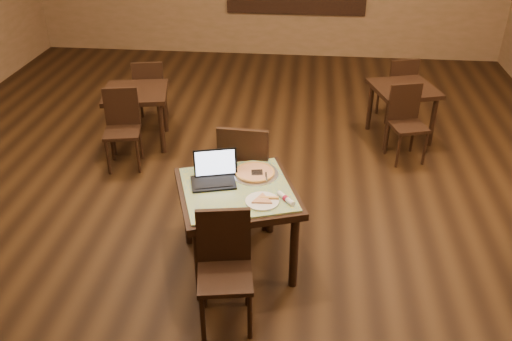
# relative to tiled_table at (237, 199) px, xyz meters

# --- Properties ---
(ground) EXTENTS (10.00, 10.00, 0.00)m
(ground) POSITION_rel_tiled_table_xyz_m (-0.25, 0.71, -0.66)
(ground) COLOR black
(ground) RESTS_ON ground
(tiled_table) EXTENTS (1.17, 1.17, 0.76)m
(tiled_table) POSITION_rel_tiled_table_xyz_m (0.00, 0.00, 0.00)
(tiled_table) COLOR black
(tiled_table) RESTS_ON ground
(chair_main_near) EXTENTS (0.46, 0.46, 0.91)m
(chair_main_near) POSITION_rel_tiled_table_xyz_m (-0.01, -0.62, -0.15)
(chair_main_near) COLOR black
(chair_main_near) RESTS_ON ground
(chair_main_far) EXTENTS (0.48, 0.48, 1.05)m
(chair_main_far) POSITION_rel_tiled_table_xyz_m (-0.01, 0.61, -0.07)
(chair_main_far) COLOR black
(chair_main_far) RESTS_ON ground
(laptop) EXTENTS (0.41, 0.37, 0.24)m
(laptop) POSITION_rel_tiled_table_xyz_m (-0.20, 0.11, 0.17)
(laptop) COLOR black
(laptop) RESTS_ON tiled_table
(plate) EXTENTS (0.26, 0.26, 0.01)m
(plate) POSITION_rel_tiled_table_xyz_m (0.22, -0.18, 0.11)
(plate) COLOR white
(plate) RESTS_ON tiled_table
(pizza_slice) EXTENTS (0.19, 0.19, 0.02)m
(pizza_slice) POSITION_rel_tiled_table_xyz_m (0.22, -0.18, 0.13)
(pizza_slice) COLOR beige
(pizza_slice) RESTS_ON plate
(pizza_pan) EXTENTS (0.40, 0.40, 0.01)m
(pizza_pan) POSITION_rel_tiled_table_xyz_m (0.12, 0.24, 0.11)
(pizza_pan) COLOR silver
(pizza_pan) RESTS_ON tiled_table
(pizza_whole) EXTENTS (0.33, 0.33, 0.02)m
(pizza_whole) POSITION_rel_tiled_table_xyz_m (0.12, 0.24, 0.12)
(pizza_whole) COLOR beige
(pizza_whole) RESTS_ON pizza_pan
(spatula) EXTENTS (0.12, 0.23, 0.01)m
(spatula) POSITION_rel_tiled_table_xyz_m (0.14, 0.22, 0.13)
(spatula) COLOR silver
(spatula) RESTS_ON pizza_whole
(napkin_roll) EXTENTS (0.15, 0.17, 0.04)m
(napkin_roll) POSITION_rel_tiled_table_xyz_m (0.40, -0.14, 0.12)
(napkin_roll) COLOR white
(napkin_roll) RESTS_ON tiled_table
(other_table_a) EXTENTS (0.89, 0.89, 0.67)m
(other_table_a) POSITION_rel_tiled_table_xyz_m (1.68, 2.62, -0.10)
(other_table_a) COLOR black
(other_table_a) RESTS_ON ground
(other_table_a_chair_near) EXTENTS (0.47, 0.47, 0.87)m
(other_table_a_chair_near) POSITION_rel_tiled_table_xyz_m (1.66, 2.11, -0.17)
(other_table_a_chair_near) COLOR black
(other_table_a_chair_near) RESTS_ON ground
(other_table_a_chair_far) EXTENTS (0.47, 0.47, 0.87)m
(other_table_a_chair_far) POSITION_rel_tiled_table_xyz_m (1.70, 3.13, -0.17)
(other_table_a_chair_far) COLOR black
(other_table_a_chair_far) RESTS_ON ground
(other_table_b) EXTENTS (0.85, 0.85, 0.68)m
(other_table_b) POSITION_rel_tiled_table_xyz_m (-1.49, 2.14, -0.09)
(other_table_b) COLOR black
(other_table_b) RESTS_ON ground
(other_table_b_chair_near) EXTENTS (0.45, 0.45, 0.88)m
(other_table_b_chair_near) POSITION_rel_tiled_table_xyz_m (-1.51, 1.63, -0.16)
(other_table_b_chair_near) COLOR black
(other_table_b_chair_near) RESTS_ON ground
(other_table_b_chair_far) EXTENTS (0.45, 0.45, 0.88)m
(other_table_b_chair_far) POSITION_rel_tiled_table_xyz_m (-1.48, 2.66, -0.16)
(other_table_b_chair_far) COLOR black
(other_table_b_chair_far) RESTS_ON ground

